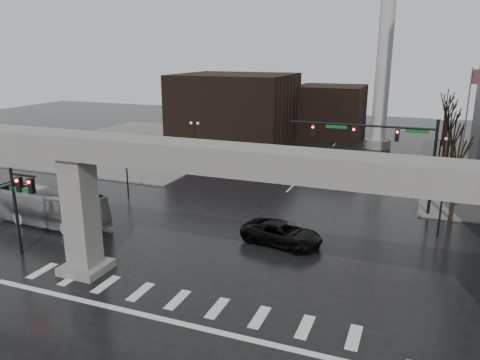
# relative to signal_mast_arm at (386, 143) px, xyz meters

# --- Properties ---
(ground) EXTENTS (160.00, 160.00, 0.00)m
(ground) POSITION_rel_signal_mast_arm_xyz_m (-8.99, -18.80, -5.83)
(ground) COLOR black
(ground) RESTS_ON ground
(sidewalk_nw) EXTENTS (28.00, 36.00, 0.15)m
(sidewalk_nw) POSITION_rel_signal_mast_arm_xyz_m (-34.99, 17.20, -5.75)
(sidewalk_nw) COLOR slate
(sidewalk_nw) RESTS_ON ground
(elevated_guideway) EXTENTS (48.00, 2.60, 8.70)m
(elevated_guideway) POSITION_rel_signal_mast_arm_xyz_m (-7.73, -18.80, 1.05)
(elevated_guideway) COLOR gray
(elevated_guideway) RESTS_ON ground
(building_far_left) EXTENTS (16.00, 14.00, 10.00)m
(building_far_left) POSITION_rel_signal_mast_arm_xyz_m (-22.99, 23.20, -0.83)
(building_far_left) COLOR black
(building_far_left) RESTS_ON ground
(building_far_mid) EXTENTS (10.00, 10.00, 8.00)m
(building_far_mid) POSITION_rel_signal_mast_arm_xyz_m (-10.99, 33.20, -1.83)
(building_far_mid) COLOR black
(building_far_mid) RESTS_ON ground
(smokestack) EXTENTS (3.60, 3.60, 30.00)m
(smokestack) POSITION_rel_signal_mast_arm_xyz_m (-2.99, 27.20, 7.52)
(smokestack) COLOR #BABAB5
(smokestack) RESTS_ON ground
(signal_mast_arm) EXTENTS (12.12, 0.43, 8.00)m
(signal_mast_arm) POSITION_rel_signal_mast_arm_xyz_m (0.00, 0.00, 0.00)
(signal_mast_arm) COLOR black
(signal_mast_arm) RESTS_ON ground
(signal_left_pole) EXTENTS (2.30, 0.30, 6.00)m
(signal_left_pole) POSITION_rel_signal_mast_arm_xyz_m (-21.24, -18.30, -1.76)
(signal_left_pole) COLOR black
(signal_left_pole) RESTS_ON ground
(flagpole_assembly) EXTENTS (2.06, 0.12, 12.00)m
(flagpole_assembly) POSITION_rel_signal_mast_arm_xyz_m (6.30, 3.20, 1.70)
(flagpole_assembly) COLOR silver
(flagpole_assembly) RESTS_ON ground
(lamp_right_0) EXTENTS (1.22, 0.32, 5.11)m
(lamp_right_0) POSITION_rel_signal_mast_arm_xyz_m (4.51, -4.80, -2.36)
(lamp_right_0) COLOR black
(lamp_right_0) RESTS_ON ground
(lamp_right_1) EXTENTS (1.22, 0.32, 5.11)m
(lamp_right_1) POSITION_rel_signal_mast_arm_xyz_m (4.51, 9.20, -2.36)
(lamp_right_1) COLOR black
(lamp_right_1) RESTS_ON ground
(lamp_right_2) EXTENTS (1.22, 0.32, 5.11)m
(lamp_right_2) POSITION_rel_signal_mast_arm_xyz_m (4.51, 23.20, -2.36)
(lamp_right_2) COLOR black
(lamp_right_2) RESTS_ON ground
(lamp_left_0) EXTENTS (1.22, 0.32, 5.11)m
(lamp_left_0) POSITION_rel_signal_mast_arm_xyz_m (-22.49, -4.80, -2.36)
(lamp_left_0) COLOR black
(lamp_left_0) RESTS_ON ground
(lamp_left_1) EXTENTS (1.22, 0.32, 5.11)m
(lamp_left_1) POSITION_rel_signal_mast_arm_xyz_m (-22.49, 9.20, -2.36)
(lamp_left_1) COLOR black
(lamp_left_1) RESTS_ON ground
(lamp_left_2) EXTENTS (1.22, 0.32, 5.11)m
(lamp_left_2) POSITION_rel_signal_mast_arm_xyz_m (-22.49, 23.20, -2.36)
(lamp_left_2) COLOR black
(lamp_left_2) RESTS_ON ground
(tree_right_0) EXTENTS (1.09, 1.58, 7.50)m
(tree_right_0) POSITION_rel_signal_mast_arm_xyz_m (5.54, -0.78, -3.04)
(tree_right_0) COLOR black
(tree_right_0) RESTS_ON ground
(tree_right_1) EXTENTS (1.09, 1.61, 7.67)m
(tree_right_1) POSITION_rel_signal_mast_arm_xyz_m (5.54, 7.22, -2.98)
(tree_right_1) COLOR black
(tree_right_1) RESTS_ON ground
(tree_right_2) EXTENTS (1.10, 1.63, 7.85)m
(tree_right_2) POSITION_rel_signal_mast_arm_xyz_m (5.54, 15.22, -2.91)
(tree_right_2) COLOR black
(tree_right_2) RESTS_ON ground
(tree_right_3) EXTENTS (1.11, 1.66, 8.02)m
(tree_right_3) POSITION_rel_signal_mast_arm_xyz_m (5.54, 23.22, -2.85)
(tree_right_3) COLOR black
(tree_right_3) RESTS_ON ground
(tree_right_4) EXTENTS (1.12, 1.69, 8.19)m
(tree_right_4) POSITION_rel_signal_mast_arm_xyz_m (5.54, 31.22, -2.79)
(tree_right_4) COLOR black
(tree_right_4) RESTS_ON ground
(pickup_truck) EXTENTS (6.16, 3.61, 1.61)m
(pickup_truck) POSITION_rel_signal_mast_arm_xyz_m (-5.84, -10.29, -5.02)
(pickup_truck) COLOR black
(pickup_truck) RESTS_ON ground
(city_bus) EXTENTS (10.74, 3.12, 2.95)m
(city_bus) POSITION_rel_signal_mast_arm_xyz_m (-24.08, -13.27, -4.35)
(city_bus) COLOR #96969A
(city_bus) RESTS_ON ground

